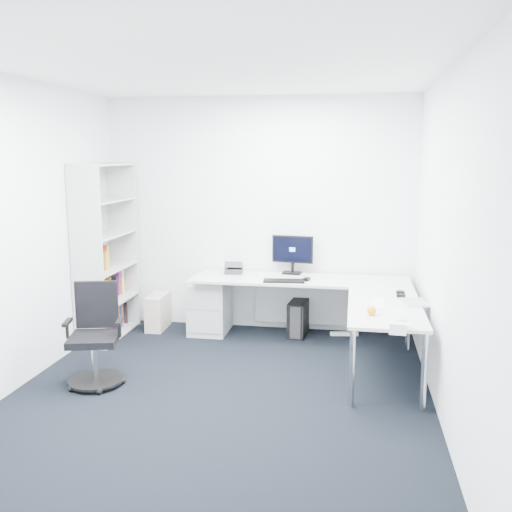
% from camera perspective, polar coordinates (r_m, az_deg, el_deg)
% --- Properties ---
extents(ground, '(4.20, 4.20, 0.00)m').
position_cam_1_polar(ground, '(5.00, -3.84, -13.99)').
color(ground, black).
extents(ceiling, '(4.20, 4.20, 0.00)m').
position_cam_1_polar(ceiling, '(4.62, -4.25, 18.27)').
color(ceiling, white).
extents(wall_back, '(3.60, 0.02, 2.70)m').
position_cam_1_polar(wall_back, '(6.66, 0.25, 4.14)').
color(wall_back, white).
rests_on(wall_back, ground).
extents(wall_front, '(3.60, 0.02, 2.70)m').
position_cam_1_polar(wall_front, '(2.67, -14.81, -5.22)').
color(wall_front, white).
rests_on(wall_front, ground).
extents(wall_left, '(0.02, 4.20, 2.70)m').
position_cam_1_polar(wall_left, '(5.34, -23.16, 1.85)').
color(wall_left, white).
rests_on(wall_left, ground).
extents(wall_right, '(0.02, 4.20, 2.70)m').
position_cam_1_polar(wall_right, '(4.55, 18.58, 0.83)').
color(wall_right, white).
rests_on(wall_right, ground).
extents(l_desk, '(2.36, 1.32, 0.69)m').
position_cam_1_polar(l_desk, '(6.10, 4.28, -6.07)').
color(l_desk, silver).
rests_on(l_desk, ground).
extents(drawer_pedestal, '(0.42, 0.53, 0.65)m').
position_cam_1_polar(drawer_pedestal, '(6.66, -4.64, -4.88)').
color(drawer_pedestal, silver).
rests_on(drawer_pedestal, ground).
extents(bookshelf, '(0.38, 0.98, 1.96)m').
position_cam_1_polar(bookshelf, '(6.57, -14.83, 0.44)').
color(bookshelf, '#B5B7B7').
rests_on(bookshelf, ground).
extents(task_chair, '(0.62, 0.62, 0.91)m').
position_cam_1_polar(task_chair, '(5.30, -15.92, -7.71)').
color(task_chair, black).
rests_on(task_chair, ground).
extents(black_pc_tower, '(0.23, 0.43, 0.40)m').
position_cam_1_polar(black_pc_tower, '(6.57, 4.25, -6.19)').
color(black_pc_tower, black).
rests_on(black_pc_tower, ground).
extents(beige_pc_tower, '(0.21, 0.44, 0.41)m').
position_cam_1_polar(beige_pc_tower, '(6.89, -9.79, -5.51)').
color(beige_pc_tower, beige).
rests_on(beige_pc_tower, ground).
extents(power_strip, '(0.32, 0.10, 0.04)m').
position_cam_1_polar(power_strip, '(6.67, 8.80, -7.70)').
color(power_strip, white).
rests_on(power_strip, ground).
extents(monitor, '(0.49, 0.21, 0.46)m').
position_cam_1_polar(monitor, '(6.54, 3.66, 0.17)').
color(monitor, black).
rests_on(monitor, l_desk).
extents(black_keyboard, '(0.45, 0.20, 0.02)m').
position_cam_1_polar(black_keyboard, '(6.16, 2.82, -2.50)').
color(black_keyboard, black).
rests_on(black_keyboard, l_desk).
extents(mouse, '(0.08, 0.11, 0.03)m').
position_cam_1_polar(mouse, '(6.23, 5.08, -2.33)').
color(mouse, black).
rests_on(mouse, l_desk).
extents(desk_phone, '(0.21, 0.21, 0.14)m').
position_cam_1_polar(desk_phone, '(6.59, -2.23, -1.14)').
color(desk_phone, '#2D2D30').
rests_on(desk_phone, l_desk).
extents(laptop, '(0.36, 0.36, 0.22)m').
position_cam_1_polar(laptop, '(5.45, 15.68, -3.43)').
color(laptop, silver).
rests_on(laptop, l_desk).
extents(white_keyboard, '(0.13, 0.41, 0.01)m').
position_cam_1_polar(white_keyboard, '(5.35, 12.09, -4.68)').
color(white_keyboard, white).
rests_on(white_keyboard, l_desk).
extents(headphones, '(0.13, 0.20, 0.05)m').
position_cam_1_polar(headphones, '(5.73, 14.27, -3.59)').
color(headphones, black).
rests_on(headphones, l_desk).
extents(orange_fruit, '(0.08, 0.08, 0.08)m').
position_cam_1_polar(orange_fruit, '(4.98, 11.48, -5.37)').
color(orange_fruit, orange).
rests_on(orange_fruit, l_desk).
extents(tissue_box, '(0.15, 0.26, 0.09)m').
position_cam_1_polar(tissue_box, '(4.60, 14.02, -6.74)').
color(tissue_box, white).
rests_on(tissue_box, l_desk).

